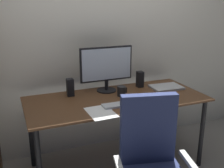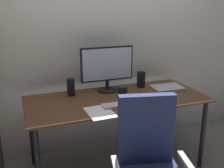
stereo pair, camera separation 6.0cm
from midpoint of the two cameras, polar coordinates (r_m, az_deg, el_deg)
The scene contains 11 objects.
ground_plane at distance 2.90m, azimuth 1.55°, elevation -16.83°, with size 12.00×12.00×0.00m, color gray.
back_wall at distance 2.94m, azimuth -2.32°, elevation 10.84°, with size 6.40×0.10×2.60m, color silver.
desk at distance 2.59m, azimuth 1.66°, elevation -4.56°, with size 1.70×0.75×0.74m.
monitor at distance 2.69m, azimuth -0.39°, elevation 3.80°, with size 0.54×0.20×0.46m.
keyboard at distance 2.38m, azimuth 2.07°, elevation -4.43°, with size 0.29×0.11×0.02m, color #B7BABC.
mouse at distance 2.46m, azimuth 7.17°, elevation -3.57°, with size 0.06×0.10×0.03m, color black.
coffee_mug at distance 2.61m, azimuth 2.75°, elevation -1.53°, with size 0.10×0.08×0.10m.
laptop at distance 2.90m, azimuth 12.23°, elevation -0.75°, with size 0.32×0.23×0.02m, color #B7BABC.
speaker_left at distance 2.63m, azimuth -8.09°, elevation -0.65°, with size 0.06×0.07×0.17m, color black.
speaker_right at distance 2.88m, azimuth 6.76°, elevation 0.96°, with size 0.06×0.07×0.17m, color black.
paper_sheet at distance 2.24m, azimuth -1.79°, elevation -5.99°, with size 0.21×0.30×0.00m, color white.
Camera 2 is at (-0.89, -2.24, 1.62)m, focal length 43.14 mm.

